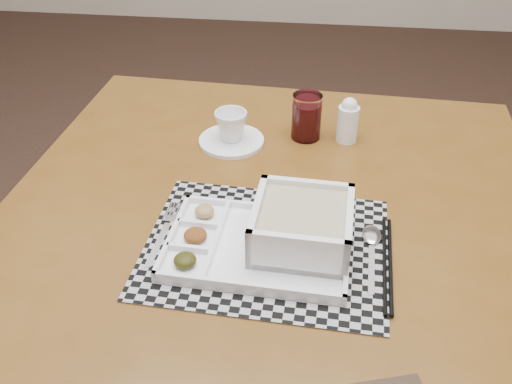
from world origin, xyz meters
TOP-DOWN VIEW (x-y plane):
  - floor at (0.00, 0.00)m, footprint 5.00×5.00m
  - dining_table at (0.45, -0.81)m, footprint 1.12×1.12m
  - placemat at (0.45, -0.93)m, footprint 0.45×0.36m
  - serving_tray at (0.49, -0.93)m, footprint 0.33×0.24m
  - fork at (0.26, -0.92)m, footprint 0.03×0.19m
  - spoon at (0.64, -0.90)m, footprint 0.04×0.18m
  - chopsticks at (0.66, -0.96)m, footprint 0.03×0.24m
  - saucer at (0.33, -0.58)m, footprint 0.15×0.15m
  - cup at (0.33, -0.58)m, footprint 0.08×0.08m
  - juice_glass at (0.50, -0.53)m, footprint 0.07×0.07m
  - creamer_bottle at (0.60, -0.54)m, footprint 0.05×0.05m

SIDE VIEW (x-z plane):
  - floor at x=0.00m, z-range 0.00..0.00m
  - dining_table at x=0.45m, z-range 0.32..1.11m
  - placemat at x=0.45m, z-range 0.80..0.80m
  - fork at x=0.26m, z-range 0.80..0.80m
  - saucer at x=0.33m, z-range 0.80..0.81m
  - spoon at x=0.64m, z-range 0.80..0.81m
  - chopsticks at x=0.66m, z-range 0.80..0.81m
  - serving_tray at x=0.49m, z-range 0.79..0.88m
  - cup at x=0.33m, z-range 0.81..0.88m
  - juice_glass at x=0.50m, z-range 0.79..0.90m
  - creamer_bottle at x=0.60m, z-range 0.79..0.90m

